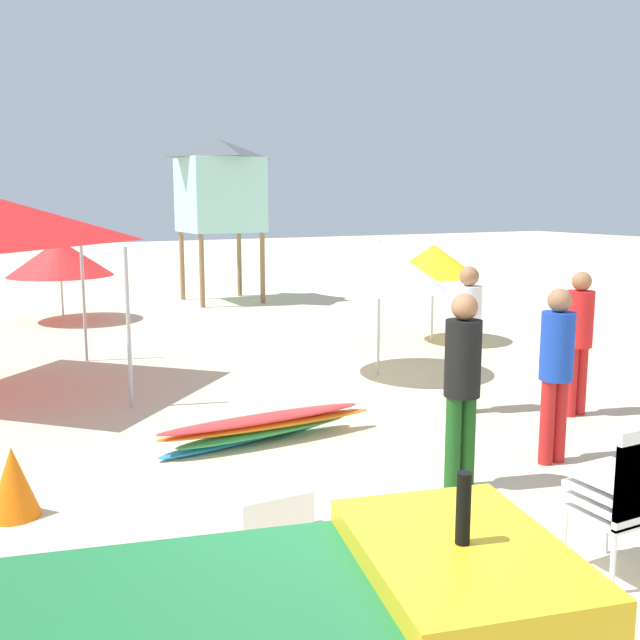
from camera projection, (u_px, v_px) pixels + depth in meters
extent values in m
plane|color=beige|center=(362.00, 594.00, 4.85)|extent=(80.00, 80.00, 0.00)
cube|color=gold|center=(460.00, 612.00, 3.02)|extent=(1.03, 1.25, 0.60)
cylinder|color=black|center=(463.00, 508.00, 2.94)|extent=(0.07, 0.07, 0.30)
cube|color=white|center=(612.00, 513.00, 5.05)|extent=(0.48, 0.48, 0.04)
cube|color=white|center=(613.00, 500.00, 5.04)|extent=(0.48, 0.48, 0.04)
cube|color=white|center=(613.00, 488.00, 5.02)|extent=(0.48, 0.48, 0.04)
cube|color=white|center=(614.00, 475.00, 5.01)|extent=(0.48, 0.48, 0.04)
cylinder|color=white|center=(607.00, 526.00, 5.37)|extent=(0.04, 0.04, 0.42)
cylinder|color=white|center=(565.00, 538.00, 5.18)|extent=(0.04, 0.04, 0.42)
cylinder|color=white|center=(613.00, 564.00, 4.81)|extent=(0.04, 0.04, 0.42)
ellipsoid|color=#268CCC|center=(246.00, 437.00, 7.89)|extent=(2.12, 0.68, 0.08)
ellipsoid|color=green|center=(266.00, 431.00, 7.85)|extent=(2.08, 0.51, 0.08)
ellipsoid|color=orange|center=(269.00, 424.00, 7.82)|extent=(2.44, 0.29, 0.08)
ellipsoid|color=red|center=(263.00, 419.00, 7.75)|extent=(2.33, 0.35, 0.08)
cylinder|color=#194C19|center=(453.00, 444.00, 6.51)|extent=(0.14, 0.14, 0.86)
cylinder|color=#194C19|center=(467.00, 441.00, 6.58)|extent=(0.14, 0.14, 0.86)
cylinder|color=black|center=(463.00, 358.00, 6.42)|extent=(0.32, 0.32, 0.68)
sphere|color=#9E6B47|center=(465.00, 307.00, 6.34)|extent=(0.23, 0.23, 0.23)
cylinder|color=black|center=(460.00, 378.00, 8.85)|extent=(0.14, 0.14, 0.86)
cylinder|color=black|center=(471.00, 377.00, 8.92)|extent=(0.14, 0.14, 0.86)
cylinder|color=white|center=(468.00, 314.00, 8.76)|extent=(0.32, 0.32, 0.68)
sphere|color=#9E6B47|center=(469.00, 276.00, 8.68)|extent=(0.23, 0.23, 0.23)
cylinder|color=red|center=(547.00, 423.00, 7.15)|extent=(0.14, 0.14, 0.84)
cylinder|color=red|center=(559.00, 420.00, 7.23)|extent=(0.14, 0.14, 0.84)
cylinder|color=#193FB2|center=(557.00, 346.00, 7.07)|extent=(0.32, 0.32, 0.66)
sphere|color=#9E6B47|center=(560.00, 300.00, 6.99)|extent=(0.23, 0.23, 0.23)
cylinder|color=red|center=(571.00, 382.00, 8.74)|extent=(0.14, 0.14, 0.84)
cylinder|color=red|center=(581.00, 380.00, 8.81)|extent=(0.14, 0.14, 0.84)
cylinder|color=red|center=(580.00, 319.00, 8.65)|extent=(0.32, 0.32, 0.66)
sphere|color=#9E6B47|center=(582.00, 281.00, 8.58)|extent=(0.23, 0.23, 0.23)
cylinder|color=#B2B2B7|center=(129.00, 329.00, 8.99)|extent=(0.05, 0.05, 2.00)
cylinder|color=#B2B2B7|center=(84.00, 299.00, 11.61)|extent=(0.05, 0.05, 2.00)
cylinder|color=olive|center=(202.00, 271.00, 17.39)|extent=(0.12, 0.12, 1.75)
cylinder|color=olive|center=(263.00, 268.00, 18.10)|extent=(0.12, 0.12, 1.75)
cylinder|color=olive|center=(182.00, 266.00, 18.75)|extent=(0.12, 0.12, 1.75)
cylinder|color=olive|center=(239.00, 263.00, 19.47)|extent=(0.12, 0.12, 1.75)
cube|color=#A7E8D9|center=(220.00, 195.00, 18.14)|extent=(1.80, 1.80, 1.80)
pyramid|color=#4C5156|center=(219.00, 148.00, 17.95)|extent=(1.98, 1.98, 0.45)
cylinder|color=beige|center=(433.00, 294.00, 13.21)|extent=(0.04, 0.04, 1.76)
cone|color=yellow|center=(434.00, 260.00, 13.11)|extent=(1.61, 1.61, 0.56)
cylinder|color=beige|center=(61.00, 281.00, 15.46)|extent=(0.04, 0.04, 1.72)
cone|color=red|center=(60.00, 258.00, 15.38)|extent=(2.17, 2.17, 0.76)
cylinder|color=beige|center=(379.00, 309.00, 10.69)|extent=(0.04, 0.04, 1.97)
cone|color=white|center=(379.00, 265.00, 10.58)|extent=(2.01, 2.01, 0.70)
cone|color=orange|center=(13.00, 482.00, 5.98)|extent=(0.42, 0.42, 0.59)
cube|color=white|center=(270.00, 515.00, 5.59)|extent=(0.58, 0.36, 0.40)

